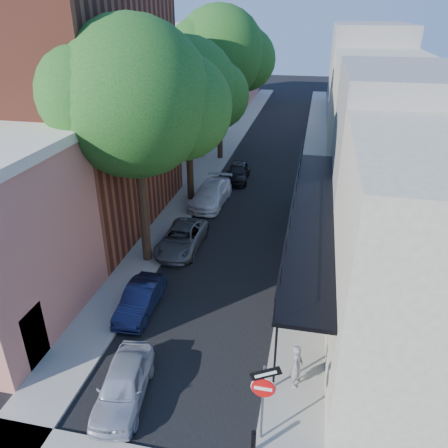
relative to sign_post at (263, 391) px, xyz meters
The scene contains 16 objects.
road_surface 29.27m from the sign_post, 96.21° to the left, with size 6.00×64.00×0.01m, color black.
sidewalk_left 29.96m from the sign_post, 103.85° to the left, with size 2.00×64.00×0.12m, color gray.
sidewalk_right 29.11m from the sign_post, 88.34° to the left, with size 2.00×64.00×0.12m, color gray.
buildings_left 30.59m from the sign_post, 114.15° to the left, with size 10.10×59.10×12.00m.
buildings_right 29.20m from the sign_post, 78.44° to the left, with size 9.80×55.00×10.00m.
sign_post is the anchor object (origin of this frame).
bollard 1.60m from the sign_post, 108.56° to the right, with size 0.14×0.14×0.80m, color black.
oak_near 12.77m from the sign_post, 125.09° to the left, with size 7.48×6.80×11.42m.
oak_mid 19.14m from the sign_post, 110.86° to the left, with size 6.60×6.00×10.20m.
oak_far 27.80m from the sign_post, 103.91° to the left, with size 7.70×7.00×11.90m.
parked_car_a 4.82m from the sign_post, behind, with size 1.45×3.60×1.23m, color #9FA4B1.
parked_car_b 7.85m from the sign_post, 138.32° to the left, with size 1.22×3.49×1.15m, color #111737.
parked_car_c 12.07m from the sign_post, 117.98° to the left, with size 1.99×4.31×1.20m, color slate.
parked_car_d 17.60m from the sign_post, 108.25° to the left, with size 1.95×4.80×1.39m, color white.
parked_car_e 21.80m from the sign_post, 102.09° to the left, with size 1.54×3.82×1.30m, color black.
pedestrian 2.69m from the sign_post, 69.61° to the left, with size 0.58×0.38×1.60m, color slate.
Camera 1 is at (3.90, -7.76, 11.46)m, focal length 35.00 mm.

